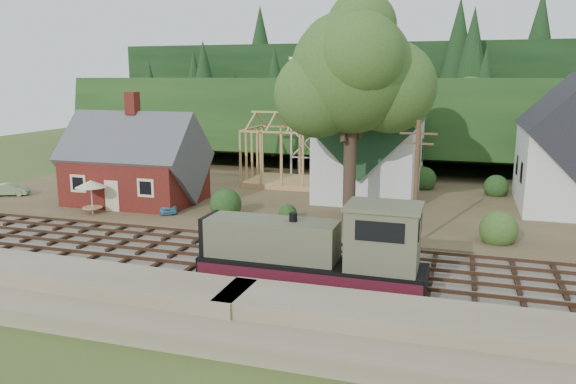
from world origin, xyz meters
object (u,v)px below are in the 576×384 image
(car_green, at_px, (10,190))
(patio_set, at_px, (91,185))
(car_blue, at_px, (168,204))
(locomotive, at_px, (319,252))

(car_green, distance_m, patio_set, 11.65)
(car_blue, relative_size, patio_set, 1.25)
(patio_set, bearing_deg, car_green, 162.62)
(locomotive, distance_m, patio_set, 22.18)
(locomotive, distance_m, car_green, 33.66)
(locomotive, height_order, car_blue, locomotive)
(car_green, bearing_deg, car_blue, -118.48)
(car_blue, distance_m, patio_set, 5.89)
(locomotive, xyz_separation_m, car_blue, (-14.94, 11.70, -1.16))
(car_blue, xyz_separation_m, car_green, (-16.16, 1.12, -0.01))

